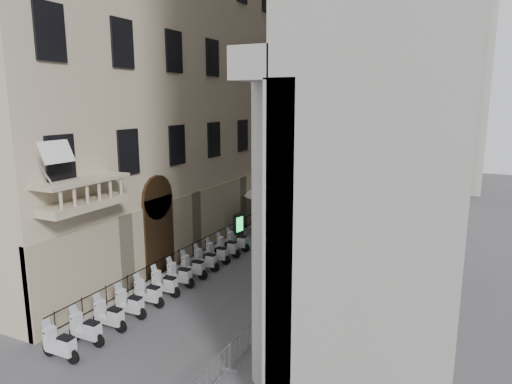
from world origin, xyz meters
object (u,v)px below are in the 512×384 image
at_px(pedestrian_a, 311,215).
at_px(street_lamp, 285,158).
at_px(pedestrian_b, 369,194).
at_px(info_kiosk, 238,227).
at_px(scooter_0, 62,360).
at_px(security_tent, 272,186).

bearing_deg(pedestrian_a, street_lamp, 43.94).
relative_size(pedestrian_a, pedestrian_b, 1.05).
xyz_separation_m(street_lamp, pedestrian_a, (1.80, 0.97, -4.41)).
bearing_deg(info_kiosk, street_lamp, 83.48).
distance_m(pedestrian_a, pedestrian_b, 10.58).
bearing_deg(pedestrian_b, scooter_0, 98.30).
height_order(scooter_0, security_tent, security_tent).
height_order(scooter_0, street_lamp, street_lamp).
bearing_deg(pedestrian_a, security_tent, 37.34).
distance_m(security_tent, pedestrian_a, 3.74).
xyz_separation_m(security_tent, info_kiosk, (-0.59, -4.35, -2.18)).
height_order(street_lamp, pedestrian_a, street_lamp).
relative_size(street_lamp, pedestrian_a, 5.15).
height_order(scooter_0, pedestrian_a, pedestrian_a).
xyz_separation_m(info_kiosk, pedestrian_b, (5.67, 15.79, -0.11)).
relative_size(security_tent, pedestrian_b, 2.81).
distance_m(scooter_0, info_kiosk, 16.16).
xyz_separation_m(pedestrian_a, pedestrian_b, (2.29, 10.33, -0.04)).
distance_m(info_kiosk, pedestrian_b, 16.78).
height_order(security_tent, street_lamp, street_lamp).
xyz_separation_m(scooter_0, info_kiosk, (-1.07, 16.09, 0.92)).
relative_size(info_kiosk, pedestrian_a, 1.07).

